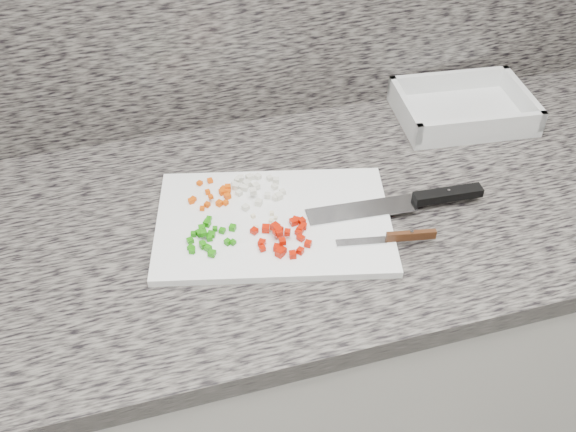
# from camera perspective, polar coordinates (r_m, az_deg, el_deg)

# --- Properties ---
(cabinet) EXTENTS (3.92, 0.62, 0.86)m
(cabinet) POSITION_cam_1_polar(r_m,az_deg,el_deg) (1.51, 2.47, -12.37)
(cabinet) COLOR beige
(cabinet) RESTS_ON ground
(countertop) EXTENTS (3.96, 0.64, 0.04)m
(countertop) POSITION_cam_1_polar(r_m,az_deg,el_deg) (1.17, 3.11, 0.50)
(countertop) COLOR #635E57
(countertop) RESTS_ON cabinet
(cutting_board) EXTENTS (0.45, 0.35, 0.01)m
(cutting_board) POSITION_cam_1_polar(r_m,az_deg,el_deg) (1.10, -1.28, -0.54)
(cutting_board) COLOR white
(cutting_board) RESTS_ON countertop
(carrot_pile) EXTENTS (0.08, 0.08, 0.01)m
(carrot_pile) POSITION_cam_1_polar(r_m,az_deg,el_deg) (1.15, -6.41, 1.95)
(carrot_pile) COLOR #DA4A04
(carrot_pile) RESTS_ON cutting_board
(onion_pile) EXTENTS (0.09, 0.09, 0.02)m
(onion_pile) POSITION_cam_1_polar(r_m,az_deg,el_deg) (1.16, -2.96, 2.55)
(onion_pile) COLOR silver
(onion_pile) RESTS_ON cutting_board
(green_pepper_pile) EXTENTS (0.09, 0.10, 0.02)m
(green_pepper_pile) POSITION_cam_1_polar(r_m,az_deg,el_deg) (1.07, -7.16, -1.88)
(green_pepper_pile) COLOR #1D7E0B
(green_pepper_pile) RESTS_ON cutting_board
(red_pepper_pile) EXTENTS (0.10, 0.09, 0.02)m
(red_pepper_pile) POSITION_cam_1_polar(r_m,az_deg,el_deg) (1.06, -0.31, -1.79)
(red_pepper_pile) COLOR #B71402
(red_pepper_pile) RESTS_ON cutting_board
(garlic_pile) EXTENTS (0.05, 0.05, 0.01)m
(garlic_pile) POSITION_cam_1_polar(r_m,az_deg,el_deg) (1.09, -2.02, -0.69)
(garlic_pile) COLOR beige
(garlic_pile) RESTS_ON cutting_board
(chef_knife) EXTENTS (0.32, 0.06, 0.02)m
(chef_knife) POSITION_cam_1_polar(r_m,az_deg,el_deg) (1.15, 11.53, 1.43)
(chef_knife) COLOR silver
(chef_knife) RESTS_ON cutting_board
(paring_knife) EXTENTS (0.17, 0.04, 0.02)m
(paring_knife) POSITION_cam_1_polar(r_m,az_deg,el_deg) (1.07, 9.79, -1.86)
(paring_knife) COLOR silver
(paring_knife) RESTS_ON cutting_board
(tray) EXTENTS (0.29, 0.22, 0.06)m
(tray) POSITION_cam_1_polar(r_m,az_deg,el_deg) (1.41, 15.25, 9.10)
(tray) COLOR silver
(tray) RESTS_ON countertop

